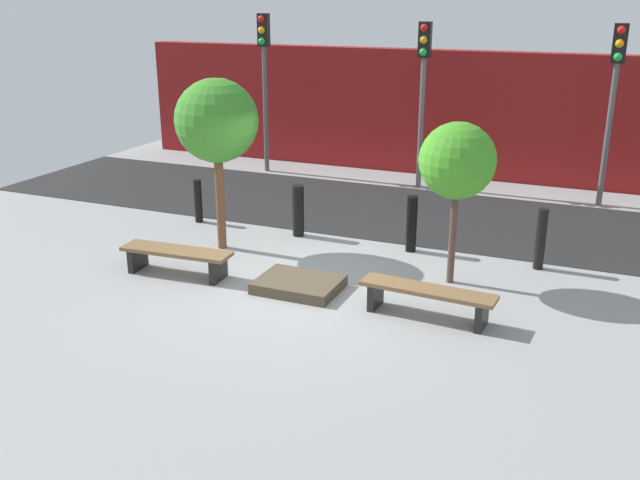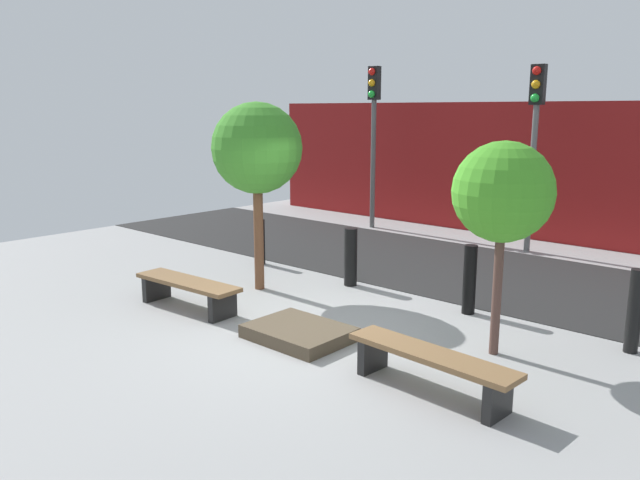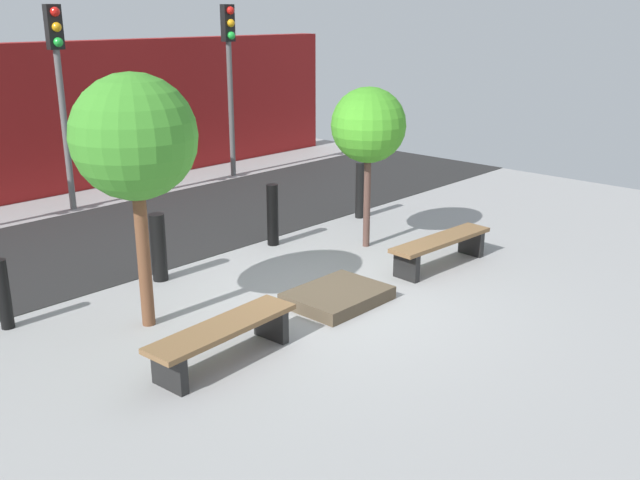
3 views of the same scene
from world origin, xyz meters
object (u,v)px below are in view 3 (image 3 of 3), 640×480
Objects in this scene: bollard_center at (273,215)px; bench_left at (223,335)px; bench_right at (441,246)px; tree_behind_right_bench at (369,126)px; bollard_right at (360,190)px; planter_bed at (338,296)px; bollard_left at (159,247)px; bollard_far_left at (4,294)px; traffic_light_mid_east at (230,60)px; tree_behind_left_bench at (134,139)px; traffic_light_mid_west at (59,71)px.

bench_left is at bearing -140.89° from bollard_center.
tree_behind_right_bench is at bearing 93.51° from bench_right.
planter_bed is at bearing -144.12° from bollard_right.
bollard_left is at bearing 65.70° from bench_left.
traffic_light_mid_east is at bearing 31.14° from bollard_far_left.
bollard_center is at bearing 180.00° from bollard_right.
planter_bed is 0.42× the size of tree_behind_left_bench.
traffic_light_mid_east reaches higher than bollard_far_left.
traffic_light_mid_east is at bearing 77.92° from bench_right.
traffic_light_mid_west reaches higher than tree_behind_right_bench.
bollard_right is at bearing -99.51° from traffic_light_mid_east.
bollard_left is (2.19, 0.00, 0.05)m from bollard_far_left.
bench_left is at bearing -154.32° from bollard_right.
traffic_light_mid_west is at bearing 110.03° from bench_right.
traffic_light_mid_west is 4.03m from traffic_light_mid_east.
bollard_right reaches higher than bollard_center.
bollard_center is 0.27× the size of traffic_light_mid_east.
planter_bed is 0.33× the size of traffic_light_mid_west.
bollard_far_left is at bearing 144.12° from planter_bed.
bollard_far_left is at bearing 180.00° from bollard_right.
bollard_center is 0.27× the size of traffic_light_mid_west.
traffic_light_mid_east is at bearing 0.00° from traffic_light_mid_west.
tree_behind_left_bench is 0.80× the size of traffic_light_mid_east.
traffic_light_mid_east is (1.95, 7.00, 2.28)m from bench_right.
bollard_right is at bearing 0.00° from bollard_far_left.
bollard_right reaches higher than planter_bed.
bench_left is at bearing -90.00° from tree_behind_left_bench.
bollard_center is 2.19m from bollard_right.
traffic_light_mid_west is (3.29, 4.42, 2.15)m from bollard_far_left.
bench_left reaches higher than planter_bed.
traffic_light_mid_west is (1.10, 4.42, 2.10)m from bollard_left.
bench_right is 5.95m from bollard_far_left.
bollard_center reaches higher than bollard_left.
bollard_center is at bearing 35.60° from bench_left.
bench_right is 1.88× the size of bollard_right.
bench_left is 9.56m from traffic_light_mid_east.
bollard_center is (-0.98, 1.15, -1.44)m from tree_behind_right_bench.
tree_behind_left_bench is at bearing 180.00° from tree_behind_right_bench.
traffic_light_mid_west is at bearing 103.93° from bollard_center.
bollard_right is at bearing 12.14° from tree_behind_left_bench.
bollard_left is 0.96× the size of bollard_center.
traffic_light_mid_east reaches higher than bollard_left.
traffic_light_mid_west is at bearing 69.97° from bench_left.
bollard_far_left is 0.23× the size of traffic_light_mid_east.
bollard_left reaches higher than planter_bed.
tree_behind_left_bench is 8.27m from traffic_light_mid_east.
bollard_right is (2.19, 0.00, 0.01)m from bollard_center.
bench_right is (4.15, 0.00, 0.01)m from bench_left.
bollard_center is 5.01m from traffic_light_mid_west.
bench_right is 2.16m from tree_behind_right_bench.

